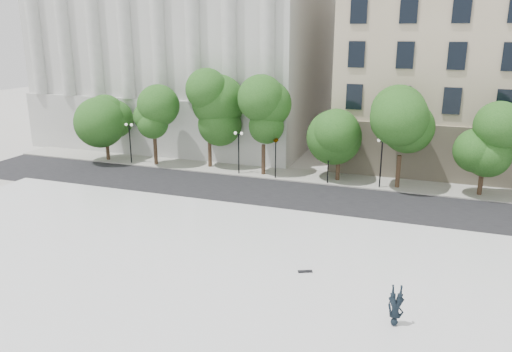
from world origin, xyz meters
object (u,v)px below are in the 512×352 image
at_px(traffic_light_west, 276,138).
at_px(skateboard, 305,271).
at_px(traffic_light_east, 329,142).
at_px(person_lying, 395,320).

bearing_deg(traffic_light_west, skateboard, -67.68).
relative_size(traffic_light_east, person_lying, 2.27).
xyz_separation_m(traffic_light_east, person_lying, (7.24, -20.71, -3.04)).
bearing_deg(traffic_light_east, person_lying, -70.73).
height_order(traffic_light_east, person_lying, traffic_light_east).
bearing_deg(skateboard, traffic_light_west, 87.32).
bearing_deg(person_lying, traffic_light_west, 112.58).
bearing_deg(person_lying, traffic_light_east, 101.94).
relative_size(traffic_light_west, person_lying, 2.27).
distance_m(traffic_light_west, skateboard, 18.92).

